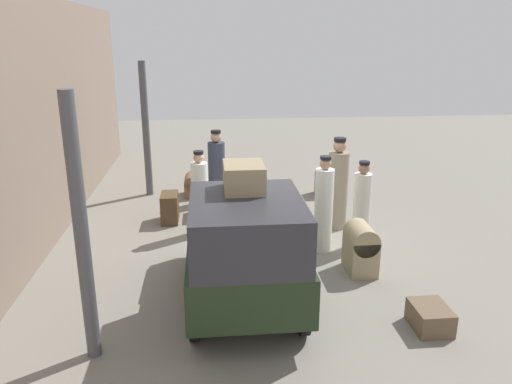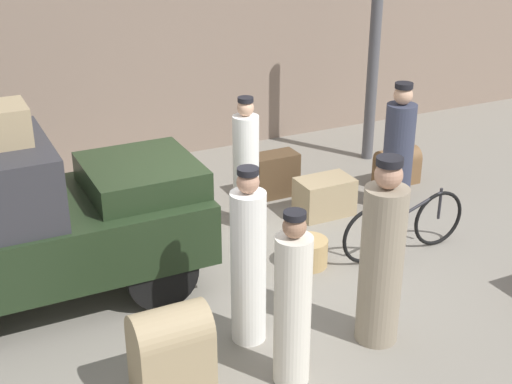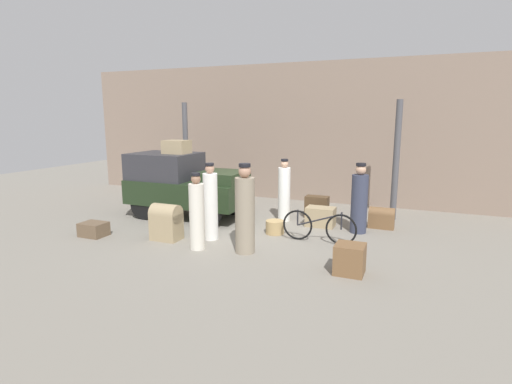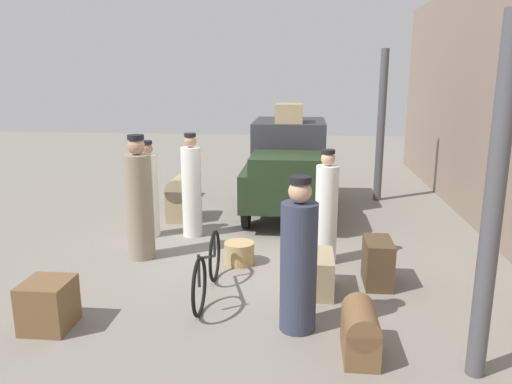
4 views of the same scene
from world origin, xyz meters
name	(u,v)px [view 4 (image 4 of 4)]	position (x,y,z in m)	size (l,w,h in m)	color
ground_plane	(245,246)	(0.00, 0.00, 0.00)	(30.00, 30.00, 0.00)	gray
canopy_pillar_left	(381,127)	(-3.28, 2.55, 1.62)	(0.17, 0.17, 3.23)	#4C4C51
canopy_pillar_right	(493,206)	(3.31, 2.55, 1.62)	(0.17, 0.17, 3.23)	#4C4C51
truck	(288,164)	(-2.18, 0.61, 0.96)	(3.29, 1.57, 1.78)	black
bicycle	(208,269)	(1.91, -0.24, 0.36)	(1.69, 0.04, 0.74)	black
wicker_basket	(239,253)	(0.77, 0.01, 0.16)	(0.44, 0.44, 0.32)	tan
porter_carrying_trunk	(149,193)	(-0.38, -1.68, 0.76)	(0.32, 0.32, 1.64)	silver
conductor_in_dark_uniform	(192,189)	(-0.45, -0.96, 0.82)	(0.33, 0.33, 1.77)	white
porter_standing_middle	(299,262)	(2.62, 0.89, 0.78)	(0.39, 0.39, 1.70)	#33384C
porter_lifting_near_truck	(139,203)	(0.66, -1.50, 0.85)	(0.41, 0.41, 1.87)	gray
porter_with_bicycle	(326,211)	(0.58, 1.26, 0.78)	(0.33, 0.33, 1.68)	white
trunk_large_brown	(378,262)	(1.33, 1.92, 0.30)	(0.63, 0.35, 0.61)	#4C3823
trunk_barrel_dark	(181,197)	(-1.37, -1.38, 0.44)	(0.65, 0.45, 0.84)	#9E8966
trunk_umber_medium	(48,305)	(2.86, -1.82, 0.27)	(0.52, 0.50, 0.54)	brown
trunk_wicker_pale	(182,190)	(-3.13, -1.81, 0.16)	(0.59, 0.47, 0.33)	brown
suitcase_black_upright	(315,273)	(1.63, 1.09, 0.25)	(0.72, 0.47, 0.50)	#9E8966
suitcase_tan_flat	(360,331)	(3.10, 1.51, 0.27)	(0.63, 0.33, 0.54)	brown
trunk_on_truck_roof	(289,113)	(-2.35, 0.61, 1.96)	(0.67, 0.54, 0.37)	#9E8966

